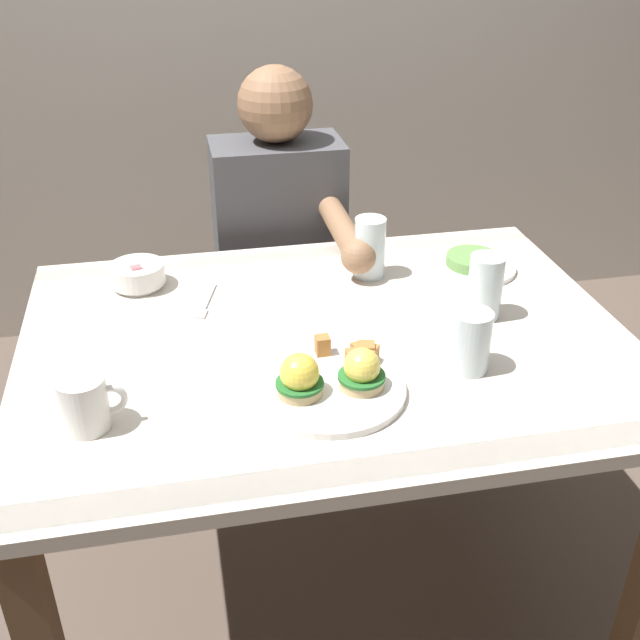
% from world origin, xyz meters
% --- Properties ---
extents(ground_plane, '(6.00, 6.00, 0.00)m').
position_xyz_m(ground_plane, '(0.00, 0.00, 0.00)').
color(ground_plane, brown).
extents(dining_table, '(1.20, 0.90, 0.74)m').
position_xyz_m(dining_table, '(0.00, 0.00, 0.63)').
color(dining_table, silver).
rests_on(dining_table, ground_plane).
extents(eggs_benedict_plate, '(0.27, 0.27, 0.09)m').
position_xyz_m(eggs_benedict_plate, '(-0.03, -0.19, 0.77)').
color(eggs_benedict_plate, white).
rests_on(eggs_benedict_plate, dining_table).
extents(fruit_bowl, '(0.12, 0.12, 0.06)m').
position_xyz_m(fruit_bowl, '(-0.37, 0.30, 0.77)').
color(fruit_bowl, white).
rests_on(fruit_bowl, dining_table).
extents(coffee_mug, '(0.11, 0.08, 0.09)m').
position_xyz_m(coffee_mug, '(-0.45, -0.20, 0.79)').
color(coffee_mug, white).
rests_on(coffee_mug, dining_table).
extents(fork, '(0.06, 0.15, 0.00)m').
position_xyz_m(fork, '(-0.23, 0.19, 0.74)').
color(fork, silver).
rests_on(fork, dining_table).
extents(water_glass_near, '(0.07, 0.07, 0.14)m').
position_xyz_m(water_glass_near, '(0.33, 0.02, 0.80)').
color(water_glass_near, silver).
rests_on(water_glass_near, dining_table).
extents(water_glass_far, '(0.07, 0.07, 0.14)m').
position_xyz_m(water_glass_far, '(0.15, 0.25, 0.80)').
color(water_glass_far, silver).
rests_on(water_glass_far, dining_table).
extents(water_glass_extra, '(0.08, 0.08, 0.12)m').
position_xyz_m(water_glass_extra, '(0.23, -0.16, 0.79)').
color(water_glass_extra, silver).
rests_on(water_glass_extra, dining_table).
extents(side_plate, '(0.20, 0.20, 0.04)m').
position_xyz_m(side_plate, '(0.40, 0.23, 0.75)').
color(side_plate, white).
rests_on(side_plate, dining_table).
extents(diner_person, '(0.34, 0.54, 1.14)m').
position_xyz_m(diner_person, '(0.00, 0.60, 0.65)').
color(diner_person, '#33333D').
rests_on(diner_person, ground_plane).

